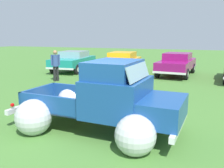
% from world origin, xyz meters
% --- Properties ---
extents(ground_plane, '(80.00, 80.00, 0.00)m').
position_xyz_m(ground_plane, '(0.00, 0.00, 0.00)').
color(ground_plane, '#477A33').
extents(vintage_pickup_truck, '(4.72, 2.96, 1.96)m').
position_xyz_m(vintage_pickup_truck, '(0.39, -0.02, 0.76)').
color(vintage_pickup_truck, black).
rests_on(vintage_pickup_truck, ground).
extents(show_car_0, '(2.26, 4.36, 1.43)m').
position_xyz_m(show_car_0, '(-6.13, 9.57, 0.78)').
color(show_car_0, black).
rests_on(show_car_0, ground).
extents(show_car_1, '(2.04, 4.66, 1.43)m').
position_xyz_m(show_car_1, '(-2.53, 9.77, 0.78)').
color(show_car_1, black).
rests_on(show_car_1, ground).
extents(show_car_2, '(2.25, 4.59, 1.43)m').
position_xyz_m(show_car_2, '(1.03, 10.33, 0.78)').
color(show_car_2, black).
rests_on(show_car_2, ground).
extents(spectator_0, '(0.47, 0.48, 1.73)m').
position_xyz_m(spectator_0, '(-5.09, 5.78, 0.99)').
color(spectator_0, black).
rests_on(spectator_0, ground).
extents(spectator_1, '(0.53, 0.44, 1.71)m').
position_xyz_m(spectator_1, '(-0.94, 3.09, 0.98)').
color(spectator_1, '#4C4742').
rests_on(spectator_1, ground).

